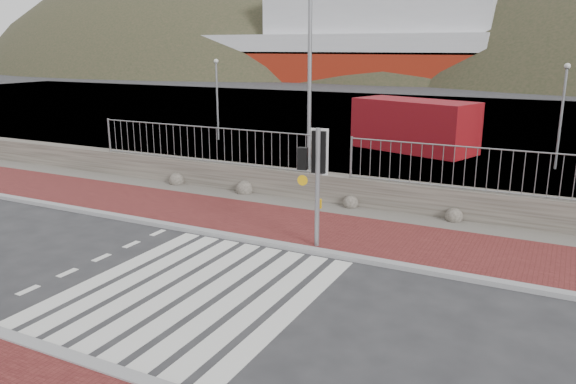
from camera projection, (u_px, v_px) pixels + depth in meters
The scene contains 15 objects.
ground at pixel (195, 291), 11.23m from camera, with size 220.00×220.00×0.00m, color #28282B.
sidewalk_far at pixel (294, 226), 15.11m from camera, with size 40.00×3.00×0.08m, color maroon.
kerb_near at pixel (79, 361), 8.62m from camera, with size 40.00×0.25×0.12m, color gray.
kerb_far at pixel (267, 243), 13.81m from camera, with size 40.00×0.25×0.12m, color gray.
zebra_crossing at pixel (195, 290), 11.23m from camera, with size 4.62×5.60×0.01m.
gravel_strip at pixel (323, 208), 16.84m from camera, with size 40.00×1.50×0.06m, color #59544C.
stone_wall at pixel (334, 189), 17.42m from camera, with size 40.00×0.60×0.90m, color #4D473F.
railing at pixel (333, 146), 16.95m from camera, with size 18.07×0.07×1.22m.
quay at pixel (457, 124), 35.34m from camera, with size 120.00×40.00×0.50m, color #4C4C4F.
water at pixel (514, 88), 65.58m from camera, with size 220.00×50.00×0.05m, color #3F4C54.
ferry at pixel (335, 42), 79.29m from camera, with size 50.00×16.00×20.00m.
hills_backdrop at pixel (560, 225), 90.06m from camera, with size 254.00×90.00×100.00m.
traffic_signal_far at pixel (316, 163), 13.04m from camera, with size 0.72×0.32×2.93m.
streetlight at pixel (313, 66), 17.66m from camera, with size 1.56×0.29×7.33m.
shipping_container at pixel (414, 125), 26.08m from camera, with size 5.62×2.34×2.34m, color maroon.
Camera 1 is at (6.33, -8.42, 4.75)m, focal length 35.00 mm.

